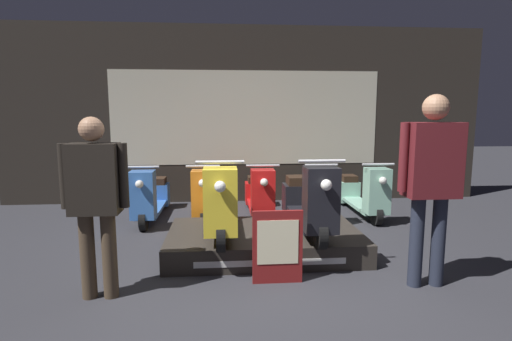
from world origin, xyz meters
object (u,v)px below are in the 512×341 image
at_px(scooter_backrow_2, 259,195).
at_px(person_left_browsing, 95,194).
at_px(scooter_display_right, 308,202).
at_px(scooter_backrow_1, 206,196).
at_px(scooter_display_left, 221,204).
at_px(person_right_browsing, 432,173).
at_px(scooter_backrow_0, 151,197).
at_px(scooter_backrow_3, 311,194).
at_px(price_sign_board, 278,247).
at_px(scooter_backrow_4, 362,193).

bearing_deg(scooter_backrow_2, person_left_browsing, -122.03).
bearing_deg(scooter_display_right, scooter_backrow_1, 126.87).
height_order(scooter_display_left, person_right_browsing, person_right_browsing).
height_order(scooter_backrow_0, scooter_backrow_2, same).
relative_size(scooter_backrow_3, person_left_browsing, 1.10).
bearing_deg(person_right_browsing, person_left_browsing, -180.00).
relative_size(scooter_backrow_3, price_sign_board, 2.45).
relative_size(person_left_browsing, person_right_browsing, 0.89).
bearing_deg(person_right_browsing, scooter_backrow_3, 101.10).
bearing_deg(scooter_backrow_4, scooter_backrow_2, 180.00).
relative_size(scooter_display_right, scooter_backrow_4, 1.00).
relative_size(scooter_backrow_2, person_right_browsing, 0.98).
bearing_deg(scooter_backrow_0, person_left_browsing, -89.78).
bearing_deg(scooter_backrow_2, scooter_backrow_0, 180.00).
relative_size(scooter_backrow_4, person_right_browsing, 0.98).
distance_m(scooter_display_left, scooter_backrow_0, 2.03).
bearing_deg(person_right_browsing, scooter_backrow_0, 138.75).
xyz_separation_m(scooter_display_right, scooter_backrow_2, (-0.42, 1.69, -0.26)).
distance_m(person_right_browsing, price_sign_board, 1.60).
height_order(scooter_display_left, person_left_browsing, person_left_browsing).
bearing_deg(person_left_browsing, scooter_backrow_1, 72.73).
bearing_deg(person_left_browsing, scooter_backrow_0, 90.22).
xyz_separation_m(scooter_backrow_2, person_right_browsing, (1.37, -2.67, 0.75)).
distance_m(scooter_backrow_0, person_right_browsing, 4.12).
relative_size(scooter_backrow_1, person_right_browsing, 0.98).
height_order(scooter_backrow_2, person_right_browsing, person_right_browsing).
distance_m(scooter_backrow_3, person_right_browsing, 2.82).
bearing_deg(person_right_browsing, scooter_display_left, 153.22).
distance_m(scooter_display_left, person_right_browsing, 2.24).
distance_m(scooter_backrow_3, scooter_backrow_4, 0.84).
bearing_deg(scooter_backrow_1, person_left_browsing, -107.27).
bearing_deg(scooter_backrow_1, price_sign_board, -72.35).
xyz_separation_m(scooter_display_left, scooter_backrow_2, (0.59, 1.69, -0.26)).
height_order(scooter_backrow_3, price_sign_board, scooter_backrow_3).
height_order(scooter_display_right, scooter_backrow_3, scooter_display_right).
distance_m(scooter_backrow_4, person_right_browsing, 2.79).
bearing_deg(scooter_backrow_2, scooter_display_right, -75.91).
bearing_deg(person_left_browsing, scooter_backrow_2, 57.97).
height_order(scooter_backrow_3, scooter_backrow_4, same).
xyz_separation_m(scooter_display_left, price_sign_board, (0.54, -0.82, -0.25)).
xyz_separation_m(scooter_backrow_1, price_sign_board, (0.80, -2.50, 0.02)).
bearing_deg(person_right_browsing, scooter_backrow_2, 117.06).
bearing_deg(scooter_backrow_4, person_left_browsing, -141.46).
distance_m(scooter_display_right, scooter_backrow_3, 1.76).
xyz_separation_m(scooter_backrow_0, person_left_browsing, (0.01, -2.67, 0.60)).
xyz_separation_m(scooter_backrow_0, price_sign_board, (1.64, -2.50, 0.02)).
distance_m(scooter_backrow_4, person_left_browsing, 4.33).
bearing_deg(person_left_browsing, scooter_display_left, 42.37).
distance_m(scooter_display_left, scooter_backrow_2, 1.80).
bearing_deg(scooter_display_left, scooter_backrow_0, 122.95).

